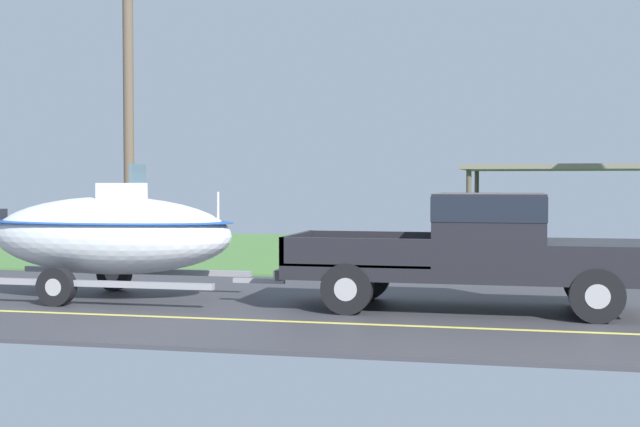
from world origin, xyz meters
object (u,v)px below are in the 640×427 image
Objects in this scene: carport_awning at (576,169)px; utility_pole at (128,96)px; boat_on_trailer at (110,235)px; pickup_truck_towing at (488,245)px.

utility_pole reaches higher than carport_awning.
boat_on_trailer is 14.91m from carport_awning.
utility_pole reaches higher than boat_on_trailer.
carport_awning is (8.62, 12.09, 1.29)m from boat_on_trailer.
boat_on_trailer is at bearing -68.81° from utility_pole.
carport_awning is 0.82× the size of utility_pole.
pickup_truck_towing is at bearing -28.59° from utility_pole.
pickup_truck_towing is 0.76× the size of utility_pole.
utility_pole is (-10.38, -7.56, 1.62)m from carport_awning.
carport_awning is 12.94m from utility_pole.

